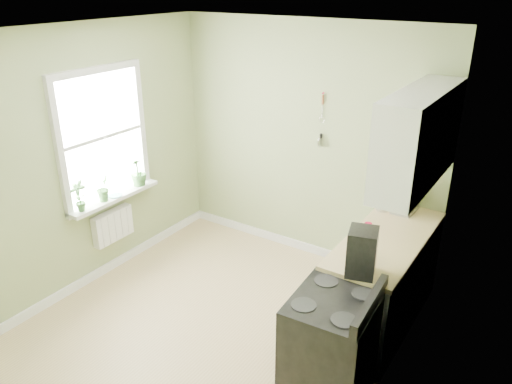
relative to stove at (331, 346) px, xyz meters
The scene contains 21 objects.
floor 1.36m from the stove, behind, with size 3.20×3.60×0.02m, color tan.
ceiling 2.60m from the stove, behind, with size 3.20×3.60×0.02m, color white.
wall_back 2.46m from the stove, 123.93° to the left, with size 3.20×0.02×2.70m, color #9DAB74.
wall_left 3.03m from the stove, behind, with size 0.02×3.60×2.70m, color #9DAB74.
wall_right 0.97m from the stove, 14.96° to the left, with size 0.02×3.60×2.70m, color #9DAB74.
base_cabinets 1.09m from the stove, 88.80° to the left, with size 0.60×1.60×0.87m, color white.
countertop 1.18m from the stove, 89.33° to the left, with size 0.64×1.60×0.04m, color #DCC287.
upper_cabinets 1.85m from the stove, 82.91° to the left, with size 0.35×1.40×0.80m, color white.
window 3.09m from the stove, behind, with size 0.06×1.14×1.44m.
window_sill 2.85m from the stove, behind, with size 0.18×1.14×0.04m, color white.
radiator 2.84m from the stove, behind, with size 0.12×0.50×0.35m, color white.
wall_utensils 2.43m from the stove, 119.96° to the left, with size 0.02×0.14×0.58m.
stove is the anchor object (origin of this frame).
stand_mixer 1.84m from the stove, 91.10° to the left, with size 0.21×0.34×0.39m.
kettle 1.72m from the stove, 98.08° to the left, with size 0.20×0.12×0.21m.
coffee_maker 0.76m from the stove, 85.34° to the left, with size 0.28×0.29×0.38m.
red_tray 1.92m from the stove, 94.57° to the left, with size 0.35×0.35×0.02m, color #BD0E35.
jar 1.23m from the stove, 99.49° to the left, with size 0.07×0.07×0.08m.
plant_a 2.85m from the stove, behind, with size 0.17×0.12×0.32m, color #36642C.
plant_b 2.85m from the stove, behind, with size 0.16×0.13×0.29m, color #36642C.
plant_c 2.94m from the stove, 164.85° to the left, with size 0.18×0.18×0.32m, color #36642C.
Camera 1 is at (2.47, -2.98, 3.08)m, focal length 35.00 mm.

